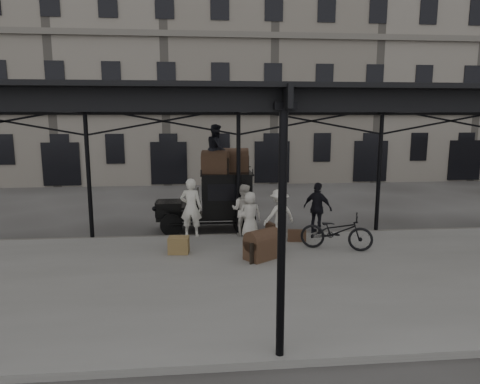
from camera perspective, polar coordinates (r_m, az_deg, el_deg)
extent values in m
plane|color=#383533|center=(13.22, 0.60, -8.48)|extent=(120.00, 120.00, 0.00)
cube|color=slate|center=(11.32, 1.67, -11.30)|extent=(28.00, 8.00, 0.15)
cylinder|color=black|center=(14.67, -0.21, 2.00)|extent=(0.14, 0.14, 4.30)
cylinder|color=black|center=(7.10, 5.56, -6.71)|extent=(0.14, 0.14, 4.30)
cube|color=black|center=(14.53, -0.21, 11.14)|extent=(22.00, 0.10, 0.45)
cube|color=black|center=(6.81, 5.90, 12.44)|extent=(22.00, 0.10, 0.45)
cube|color=black|center=(10.86, 1.60, 12.43)|extent=(22.50, 9.00, 0.08)
cube|color=silver|center=(10.86, 1.60, 12.80)|extent=(18.00, 7.00, 0.04)
cube|color=slate|center=(30.63, -3.03, 15.21)|extent=(64.00, 8.00, 14.00)
cylinder|color=black|center=(15.41, -9.14, -4.38)|extent=(0.80, 0.10, 0.80)
cylinder|color=black|center=(16.81, -8.83, -3.17)|extent=(0.80, 0.10, 0.80)
cylinder|color=black|center=(15.45, 0.55, -4.21)|extent=(0.80, 0.10, 0.80)
cylinder|color=black|center=(16.85, 0.05, -3.01)|extent=(0.80, 0.10, 0.80)
cube|color=black|center=(16.04, -4.52, -3.16)|extent=(3.60, 1.25, 0.12)
cube|color=black|center=(16.01, -9.38, -2.18)|extent=(0.90, 1.00, 0.55)
cube|color=black|center=(16.06, -11.05, -2.21)|extent=(0.06, 0.70, 0.55)
cube|color=black|center=(15.96, -6.52, -1.79)|extent=(0.70, 1.30, 0.10)
cube|color=black|center=(15.91, -1.86, -0.30)|extent=(1.80, 1.45, 1.55)
cube|color=black|center=(15.15, -1.69, -0.05)|extent=(1.40, 0.02, 0.60)
cube|color=black|center=(15.78, -1.88, 2.56)|extent=(1.90, 1.55, 0.06)
imported|color=silver|center=(14.59, -6.55, -2.08)|extent=(0.80, 0.59, 2.01)
imported|color=beige|center=(14.68, 0.46, -2.39)|extent=(1.06, 0.96, 1.78)
imported|color=beige|center=(14.49, 1.34, -3.01)|extent=(0.81, 0.57, 1.56)
imported|color=black|center=(15.17, 10.30, -2.12)|extent=(1.08, 1.03, 1.80)
imported|color=beige|center=(14.16, 5.26, -3.05)|extent=(1.25, 0.97, 1.71)
imported|color=black|center=(13.50, 12.74, -5.13)|extent=(2.31, 1.44, 1.15)
imported|color=black|center=(15.58, -3.16, 5.80)|extent=(0.69, 0.87, 1.75)
cube|color=olive|center=(13.03, -8.18, -7.02)|extent=(0.64, 0.51, 0.50)
cube|color=#472D21|center=(14.75, 4.20, -5.02)|extent=(0.34, 0.62, 0.45)
cube|color=#472D21|center=(14.20, 7.59, -5.78)|extent=(0.62, 0.24, 0.40)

